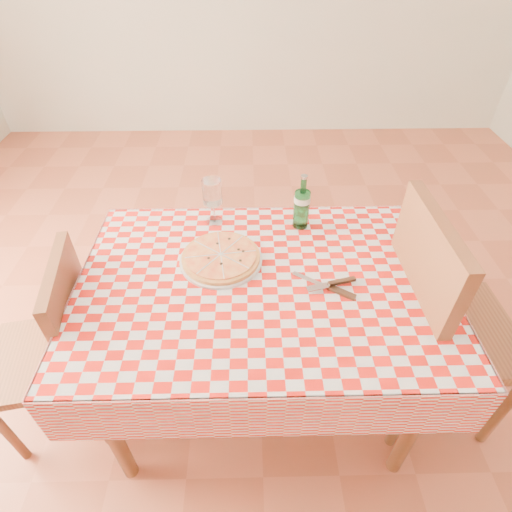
{
  "coord_description": "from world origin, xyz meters",
  "views": [
    {
      "loc": [
        -0.04,
        -1.0,
        1.75
      ],
      "look_at": [
        -0.02,
        0.06,
        0.82
      ],
      "focal_mm": 28.0,
      "sensor_mm": 36.0,
      "label": 1
    }
  ],
  "objects": [
    {
      "name": "water_bottle",
      "position": [
        0.17,
        0.32,
        0.87
      ],
      "size": [
        0.08,
        0.08,
        0.23
      ],
      "primitive_type": null,
      "rotation": [
        0.0,
        0.0,
        -0.28
      ],
      "color": "#1B6D2E",
      "rests_on": "tablecloth"
    },
    {
      "name": "chair_near",
      "position": [
        0.65,
        -0.04,
        0.59
      ],
      "size": [
        0.48,
        0.48,
        1.04
      ],
      "rotation": [
        0.0,
        0.0,
        0.02
      ],
      "color": "brown",
      "rests_on": "ground"
    },
    {
      "name": "cutlery",
      "position": [
        0.23,
        -0.04,
        0.77
      ],
      "size": [
        0.27,
        0.23,
        0.03
      ],
      "primitive_type": null,
      "rotation": [
        0.0,
        0.0,
        -0.1
      ],
      "color": "silver",
      "rests_on": "tablecloth"
    },
    {
      "name": "tablecloth",
      "position": [
        0.0,
        0.0,
        0.75
      ],
      "size": [
        1.3,
        0.9,
        0.01
      ],
      "primitive_type": "cube",
      "color": "#B5130B",
      "rests_on": "dining_table"
    },
    {
      "name": "wine_glass",
      "position": [
        -0.19,
        0.35,
        0.86
      ],
      "size": [
        0.08,
        0.08,
        0.2
      ],
      "primitive_type": null,
      "rotation": [
        0.0,
        0.0,
        -0.09
      ],
      "color": "white",
      "rests_on": "tablecloth"
    },
    {
      "name": "dining_table",
      "position": [
        0.0,
        0.0,
        0.66
      ],
      "size": [
        1.2,
        0.8,
        0.75
      ],
      "color": "brown",
      "rests_on": "ground"
    },
    {
      "name": "pizza_plate",
      "position": [
        -0.15,
        0.11,
        0.78
      ],
      "size": [
        0.34,
        0.34,
        0.04
      ],
      "primitive_type": null,
      "rotation": [
        0.0,
        0.0,
        0.13
      ],
      "color": "gold",
      "rests_on": "tablecloth"
    },
    {
      "name": "chair_far",
      "position": [
        -0.78,
        -0.06,
        0.5
      ],
      "size": [
        0.45,
        0.45,
        0.87
      ],
      "rotation": [
        0.0,
        0.0,
        3.31
      ],
      "color": "brown",
      "rests_on": "ground"
    }
  ]
}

